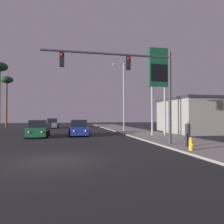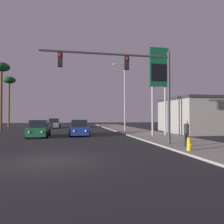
# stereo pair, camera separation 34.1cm
# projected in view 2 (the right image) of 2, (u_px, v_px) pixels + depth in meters

# --- Properties ---
(ground_plane) EXTENTS (120.00, 120.00, 0.00)m
(ground_plane) POSITION_uv_depth(u_px,v_px,m) (49.00, 161.00, 10.12)
(ground_plane) COLOR #28282B
(sidewalk_right) EXTENTS (5.00, 60.00, 0.12)m
(sidewalk_right) POSITION_uv_depth(u_px,v_px,m) (157.00, 136.00, 21.78)
(sidewalk_right) COLOR #9E998E
(sidewalk_right) RESTS_ON ground
(building_gas_station) EXTENTS (10.30, 8.30, 4.30)m
(building_gas_station) POSITION_uv_depth(u_px,v_px,m) (208.00, 115.00, 27.20)
(building_gas_station) COLOR gray
(building_gas_station) RESTS_ON ground
(car_green) EXTENTS (2.04, 4.32, 1.68)m
(car_green) POSITION_uv_depth(u_px,v_px,m) (39.00, 129.00, 21.68)
(car_green) COLOR #195933
(car_green) RESTS_ON ground
(car_blue) EXTENTS (2.04, 4.31, 1.68)m
(car_blue) POSITION_uv_depth(u_px,v_px,m) (79.00, 128.00, 23.22)
(car_blue) COLOR navy
(car_blue) RESTS_ON ground
(car_grey) EXTENTS (2.04, 4.31, 1.68)m
(car_grey) POSITION_uv_depth(u_px,v_px,m) (54.00, 124.00, 37.91)
(car_grey) COLOR slate
(car_grey) RESTS_ON ground
(traffic_light_mast) EXTENTS (8.86, 0.36, 6.50)m
(traffic_light_mast) POSITION_uv_depth(u_px,v_px,m) (133.00, 76.00, 14.83)
(traffic_light_mast) COLOR #38383D
(traffic_light_mast) RESTS_ON sidewalk_right
(street_lamp) EXTENTS (1.74, 0.24, 9.00)m
(street_lamp) POSITION_uv_depth(u_px,v_px,m) (124.00, 93.00, 28.93)
(street_lamp) COLOR #99999E
(street_lamp) RESTS_ON sidewalk_right
(gas_station_sign) EXTENTS (2.00, 0.42, 9.00)m
(gas_station_sign) POSITION_uv_depth(u_px,v_px,m) (159.00, 72.00, 22.49)
(gas_station_sign) COLOR #99999E
(gas_station_sign) RESTS_ON sidewalk_right
(fire_hydrant) EXTENTS (0.24, 0.34, 0.76)m
(fire_hydrant) POSITION_uv_depth(u_px,v_px,m) (189.00, 144.00, 12.35)
(fire_hydrant) COLOR gold
(fire_hydrant) RESTS_ON sidewalk_right
(pedestrian_on_sidewalk) EXTENTS (0.34, 0.32, 1.67)m
(pedestrian_on_sidewalk) POSITION_uv_depth(u_px,v_px,m) (186.00, 132.00, 13.97)
(pedestrian_on_sidewalk) COLOR #23232D
(pedestrian_on_sidewalk) RESTS_ON sidewalk_right
(palm_tree_far) EXTENTS (2.40, 2.40, 9.63)m
(palm_tree_far) POSITION_uv_depth(u_px,v_px,m) (9.00, 83.00, 41.60)
(palm_tree_far) COLOR brown
(palm_tree_far) RESTS_ON ground
(palm_tree_mid) EXTENTS (2.40, 2.40, 9.98)m
(palm_tree_mid) POSITION_uv_depth(u_px,v_px,m) (1.00, 71.00, 32.08)
(palm_tree_mid) COLOR brown
(palm_tree_mid) RESTS_ON ground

